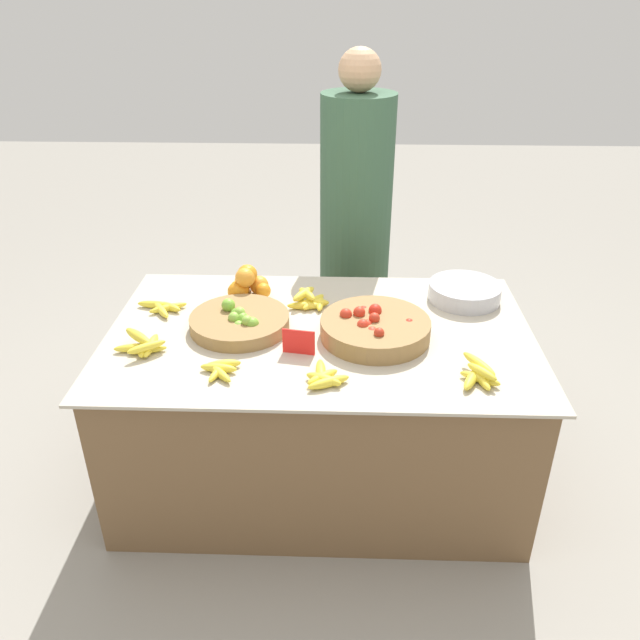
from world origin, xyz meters
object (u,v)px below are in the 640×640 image
(tomato_basket, at_px, (375,328))
(metal_bowl, at_px, (465,292))
(price_sign, at_px, (299,342))
(lime_bowl, at_px, (240,321))
(vendor_person, at_px, (355,232))

(tomato_basket, distance_m, metal_bowl, 0.50)
(metal_bowl, relative_size, price_sign, 2.55)
(metal_bowl, height_order, price_sign, price_sign)
(lime_bowl, height_order, metal_bowl, lime_bowl)
(lime_bowl, xyz_separation_m, tomato_basket, (0.51, -0.05, 0.01))
(metal_bowl, relative_size, vendor_person, 0.19)
(tomato_basket, xyz_separation_m, metal_bowl, (0.39, 0.32, -0.00))
(price_sign, bearing_deg, tomato_basket, 34.42)
(metal_bowl, distance_m, price_sign, 0.80)
(lime_bowl, bearing_deg, tomato_basket, -5.20)
(vendor_person, bearing_deg, lime_bowl, -116.78)
(tomato_basket, relative_size, vendor_person, 0.26)
(vendor_person, bearing_deg, metal_bowl, -54.59)
(lime_bowl, height_order, vendor_person, vendor_person)
(price_sign, height_order, vendor_person, vendor_person)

